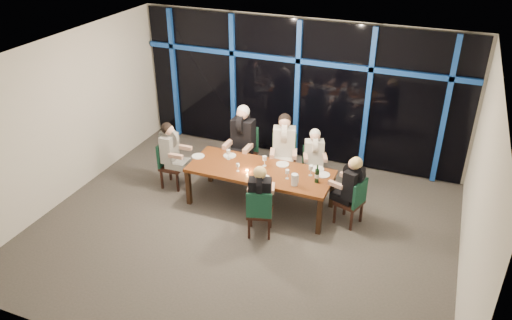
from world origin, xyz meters
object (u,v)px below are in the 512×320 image
(diner_far_left, at_px, (242,132))
(chair_far_right, at_px, (313,165))
(wine_bottle, at_px, (317,176))
(diner_end_right, at_px, (352,180))
(chair_near_mid, at_px, (260,211))
(dining_table, at_px, (260,173))
(chair_far_left, at_px, (244,149))
(chair_end_left, at_px, (169,162))
(diner_far_right, at_px, (314,151))
(water_pitcher, at_px, (295,180))
(chair_end_right, at_px, (354,200))
(diner_end_left, at_px, (171,146))
(diner_near_mid, at_px, (260,190))
(diner_far_mid, at_px, (284,140))
(chair_far_mid, at_px, (284,157))

(diner_far_left, bearing_deg, chair_far_right, 7.89)
(wine_bottle, bearing_deg, diner_far_left, 153.53)
(diner_end_right, bearing_deg, chair_near_mid, -35.91)
(dining_table, xyz_separation_m, chair_far_left, (-0.70, 0.93, -0.09))
(chair_end_left, xyz_separation_m, diner_end_right, (3.54, 0.05, 0.34))
(diner_far_right, bearing_deg, dining_table, -150.62)
(chair_far_left, distance_m, water_pitcher, 1.89)
(chair_end_left, xyz_separation_m, water_pitcher, (2.64, -0.28, 0.34))
(chair_end_right, xyz_separation_m, diner_end_left, (-3.53, -0.02, 0.38))
(chair_far_right, distance_m, diner_end_left, 2.75)
(diner_end_left, distance_m, diner_near_mid, 2.29)
(chair_near_mid, bearing_deg, diner_far_right, -118.62)
(diner_far_right, bearing_deg, chair_near_mid, -124.50)
(diner_far_mid, distance_m, diner_end_left, 2.16)
(chair_far_left, xyz_separation_m, diner_end_left, (-1.13, -0.92, 0.29))
(dining_table, xyz_separation_m, chair_end_left, (-1.91, 0.01, -0.17))
(dining_table, relative_size, diner_end_right, 2.98)
(chair_end_left, distance_m, diner_far_mid, 2.28)
(chair_far_left, xyz_separation_m, diner_far_left, (-0.00, -0.09, 0.42))
(diner_far_left, xyz_separation_m, water_pitcher, (1.44, -1.11, -0.15))
(diner_far_left, distance_m, diner_far_right, 1.46)
(dining_table, height_order, chair_end_left, chair_end_left)
(chair_far_right, bearing_deg, water_pitcher, -110.90)
(chair_end_right, distance_m, diner_far_left, 2.59)
(chair_far_mid, height_order, wine_bottle, wine_bottle)
(dining_table, xyz_separation_m, diner_near_mid, (0.31, -0.80, 0.18))
(dining_table, height_order, chair_far_left, chair_far_left)
(chair_far_mid, bearing_deg, diner_far_mid, -90.00)
(chair_near_mid, bearing_deg, diner_end_left, -38.21)
(diner_near_mid, relative_size, water_pitcher, 4.22)
(chair_far_right, height_order, diner_near_mid, diner_near_mid)
(chair_far_mid, relative_size, chair_end_left, 1.10)
(chair_far_left, bearing_deg, dining_table, -50.92)
(diner_far_mid, distance_m, water_pitcher, 1.28)
(chair_end_left, height_order, diner_far_left, diner_far_left)
(dining_table, height_order, diner_end_left, diner_end_left)
(diner_far_mid, bearing_deg, chair_end_left, -173.89)
(diner_far_left, bearing_deg, chair_end_left, -143.31)
(chair_near_mid, bearing_deg, wine_bottle, -146.59)
(chair_far_left, height_order, diner_far_right, diner_far_right)
(chair_far_right, relative_size, diner_end_right, 0.99)
(chair_near_mid, distance_m, diner_far_right, 1.87)
(chair_near_mid, xyz_separation_m, diner_end_left, (-2.16, 0.89, 0.38))
(dining_table, bearing_deg, water_pitcher, -20.17)
(chair_end_left, relative_size, chair_near_mid, 1.02)
(water_pitcher, bearing_deg, chair_end_left, -168.35)
(water_pitcher, bearing_deg, dining_table, 177.44)
(diner_near_mid, bearing_deg, water_pitcher, -143.98)
(dining_table, bearing_deg, diner_end_right, 2.03)
(diner_far_right, bearing_deg, chair_end_left, 177.19)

